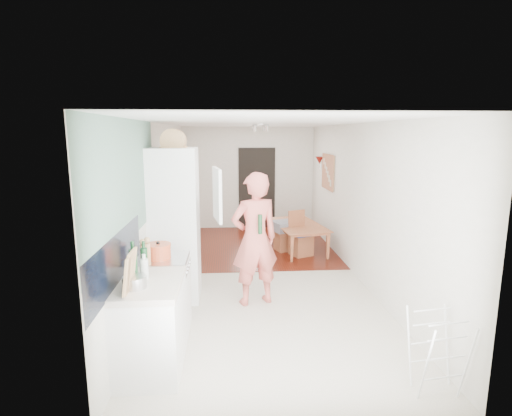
{
  "coord_description": "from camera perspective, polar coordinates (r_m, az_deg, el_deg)",
  "views": [
    {
      "loc": [
        -0.52,
        -6.31,
        2.34
      ],
      "look_at": [
        -0.05,
        0.2,
        1.12
      ],
      "focal_mm": 28.0,
      "sensor_mm": 36.0,
      "label": 1
    }
  ],
  "objects": [
    {
      "name": "room_shell",
      "position": [
        6.42,
        0.61,
        0.82
      ],
      "size": [
        3.2,
        7.0,
        2.5
      ],
      "primitive_type": null,
      "color": "silver",
      "rests_on": "ground"
    },
    {
      "name": "floor",
      "position": [
        6.75,
        0.59,
        -9.7
      ],
      "size": [
        3.2,
        7.0,
        0.01
      ],
      "primitive_type": "cube",
      "color": "beige",
      "rests_on": "ground"
    },
    {
      "name": "wood_floor_overlay",
      "position": [
        8.5,
        -0.43,
        -5.34
      ],
      "size": [
        3.2,
        3.3,
        0.01
      ],
      "primitive_type": "cube",
      "color": "#5F1607",
      "rests_on": "room_shell"
    },
    {
      "name": "sage_wall_panel",
      "position": [
        4.47,
        -17.98,
        3.77
      ],
      "size": [
        0.02,
        3.0,
        1.3
      ],
      "primitive_type": "cube",
      "color": "slate",
      "rests_on": "room_shell"
    },
    {
      "name": "tile_splashback",
      "position": [
        4.08,
        -19.17,
        -6.97
      ],
      "size": [
        0.02,
        1.9,
        0.5
      ],
      "primitive_type": "cube",
      "color": "black",
      "rests_on": "room_shell"
    },
    {
      "name": "doorway_recess",
      "position": [
        9.9,
        0.12,
        2.83
      ],
      "size": [
        0.9,
        0.04,
        2.0
      ],
      "primitive_type": "cube",
      "color": "black",
      "rests_on": "room_shell"
    },
    {
      "name": "base_cabinet",
      "position": [
        4.29,
        -14.73,
        -16.25
      ],
      "size": [
        0.6,
        0.9,
        0.86
      ],
      "primitive_type": "cube",
      "color": "white",
      "rests_on": "room_shell"
    },
    {
      "name": "worktop",
      "position": [
        4.1,
        -15.04,
        -10.49
      ],
      "size": [
        0.62,
        0.92,
        0.06
      ],
      "primitive_type": "cube",
      "color": "beige",
      "rests_on": "room_shell"
    },
    {
      "name": "range_cooker",
      "position": [
        4.95,
        -13.13,
        -12.26
      ],
      "size": [
        0.6,
        0.6,
        0.88
      ],
      "primitive_type": "cube",
      "color": "white",
      "rests_on": "room_shell"
    },
    {
      "name": "cooker_top",
      "position": [
        4.8,
        -13.37,
        -7.18
      ],
      "size": [
        0.6,
        0.6,
        0.04
      ],
      "primitive_type": "cube",
      "color": "silver",
      "rests_on": "room_shell"
    },
    {
      "name": "fridge_housing",
      "position": [
        5.72,
        -11.53,
        -2.4
      ],
      "size": [
        0.66,
        0.66,
        2.15
      ],
      "primitive_type": "cube",
      "color": "white",
      "rests_on": "room_shell"
    },
    {
      "name": "fridge_door",
      "position": [
        5.29,
        -5.57,
        1.95
      ],
      "size": [
        0.14,
        0.56,
        0.7
      ],
      "primitive_type": "cube",
      "rotation": [
        0.0,
        0.0,
        -1.4
      ],
      "color": "white",
      "rests_on": "room_shell"
    },
    {
      "name": "fridge_interior",
      "position": [
        5.6,
        -8.57,
        2.36
      ],
      "size": [
        0.02,
        0.52,
        0.66
      ],
      "primitive_type": "cube",
      "color": "white",
      "rests_on": "room_shell"
    },
    {
      "name": "pinboard",
      "position": [
        8.51,
        10.26,
        5.1
      ],
      "size": [
        0.03,
        0.9,
        0.7
      ],
      "primitive_type": "cube",
      "color": "tan",
      "rests_on": "room_shell"
    },
    {
      "name": "pinboard_frame",
      "position": [
        8.5,
        10.16,
        5.1
      ],
      "size": [
        0.0,
        0.94,
        0.74
      ],
      "primitive_type": "cube",
      "color": "#B05C37",
      "rests_on": "room_shell"
    },
    {
      "name": "wall_sconce",
      "position": [
        9.11,
        9.05,
        6.76
      ],
      "size": [
        0.18,
        0.18,
        0.16
      ],
      "primitive_type": "cone",
      "color": "maroon",
      "rests_on": "room_shell"
    },
    {
      "name": "person",
      "position": [
        5.42,
        -0.18,
        -2.78
      ],
      "size": [
        0.91,
        0.74,
        2.17
      ],
      "primitive_type": "imported",
      "rotation": [
        0.0,
        0.0,
        3.45
      ],
      "color": "#DB655B",
      "rests_on": "floor"
    },
    {
      "name": "dining_table",
      "position": [
        8.15,
        6.14,
        -4.45
      ],
      "size": [
        0.95,
        1.43,
        0.47
      ],
      "primitive_type": "imported",
      "rotation": [
        0.0,
        0.0,
        1.74
      ],
      "color": "#B05C37",
      "rests_on": "floor"
    },
    {
      "name": "dining_chair",
      "position": [
        7.76,
        6.46,
        -3.68
      ],
      "size": [
        0.48,
        0.48,
        0.87
      ],
      "primitive_type": null,
      "rotation": [
        0.0,
        0.0,
        0.39
      ],
      "color": "#B05C37",
      "rests_on": "floor"
    },
    {
      "name": "stool",
      "position": [
        8.1,
        4.02,
        -4.66
      ],
      "size": [
        0.41,
        0.41,
        0.42
      ],
      "primitive_type": null,
      "rotation": [
        0.0,
        0.0,
        0.31
      ],
      "color": "#B05C37",
      "rests_on": "floor"
    },
    {
      "name": "grey_drape",
      "position": [
        7.98,
        4.03,
        -2.6
      ],
      "size": [
        0.55,
        0.55,
        0.19
      ],
      "primitive_type": "cube",
      "rotation": [
        0.0,
        0.0,
        0.37
      ],
      "color": "slate",
      "rests_on": "stool"
    },
    {
      "name": "drying_rack",
      "position": [
        4.18,
        24.47,
        -18.39
      ],
      "size": [
        0.43,
        0.4,
        0.76
      ],
      "primitive_type": null,
      "rotation": [
        0.0,
        0.0,
        0.14
      ],
      "color": "white",
      "rests_on": "floor"
    },
    {
      "name": "bread_bin",
      "position": [
        5.64,
        -11.69,
        9.37
      ],
      "size": [
        0.39,
        0.38,
        0.18
      ],
      "primitive_type": null,
      "rotation": [
        0.0,
        0.0,
        -0.16
      ],
      "color": "tan",
      "rests_on": "fridge_housing"
    },
    {
      "name": "red_casserole",
      "position": [
        4.76,
        -13.79,
        -6.0
      ],
      "size": [
        0.33,
        0.33,
        0.17
      ],
      "primitive_type": "cylinder",
      "rotation": [
        0.0,
        0.0,
        0.11
      ],
      "color": "#DB542D",
      "rests_on": "cooker_top"
    },
    {
      "name": "steel_pan",
      "position": [
        3.95,
        -16.95,
        -10.09
      ],
      "size": [
        0.28,
        0.28,
        0.11
      ],
      "primitive_type": "cylinder",
      "rotation": [
        0.0,
        0.0,
        0.32
      ],
      "color": "silver",
      "rests_on": "worktop"
    },
    {
      "name": "held_bottle",
      "position": [
        5.25,
        0.59,
        -2.33
      ],
      "size": [
        0.06,
        0.06,
        0.26
      ],
      "primitive_type": "cylinder",
      "color": "#153C1D",
      "rests_on": "person"
    },
    {
      "name": "bottle_a",
      "position": [
        4.06,
        -17.09,
        -7.93
      ],
      "size": [
        0.08,
        0.08,
        0.33
      ],
      "primitive_type": "cylinder",
      "rotation": [
        0.0,
        0.0,
        -0.1
      ],
      "color": "#153C1D",
      "rests_on": "worktop"
    },
    {
      "name": "bottle_b",
      "position": [
        4.2,
        -15.66,
        -7.47
      ],
      "size": [
        0.08,
        0.08,
        0.29
      ],
      "primitive_type": "cylinder",
      "rotation": [
        0.0,
        0.0,
        -0.3
      ],
      "color": "#153C1D",
      "rests_on": "worktop"
    },
    {
      "name": "bottle_c",
      "position": [
        4.15,
        -15.67,
        -8.37
      ],
      "size": [
        0.1,
        0.1,
        0.2
      ],
      "primitive_type": "cylinder",
      "rotation": [
        0.0,
        0.0,
        0.28
      ],
      "color": "silver",
      "rests_on": "worktop"
    },
    {
      "name": "pepper_mill_front",
      "position": [
        4.57,
        -15.23,
        -6.33
      ],
      "size": [
        0.08,
        0.08,
        0.24
      ],
      "primitive_type": "cylinder",
      "rotation": [
        0.0,
        0.0,
        0.25
      ],
      "color": "tan",
      "rests_on": "worktop"
    },
    {
      "name": "pepper_mill_back",
      "position": [
        4.56,
        -15.82,
        -6.45
      ],
      "size": [
        0.07,
        0.07,
        0.23
      ],
      "primitive_type": "cylinder",
      "rotation": [
        0.0,
        0.0,
        -0.16
      ],
      "color": "tan",
      "rests_on": "worktop"
    },
    {
      "name": "chopping_boards",
      "position": [
        3.82,
        -17.6,
        -8.68
      ],
      "size": [
        0.04,
        0.28,
        0.38
      ],
      "primitive_type": null,
      "rotation": [
        0.0,
        0.0,
        0.01
      ],
      "color": "tan",
      "rests_on": "worktop"
    }
  ]
}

